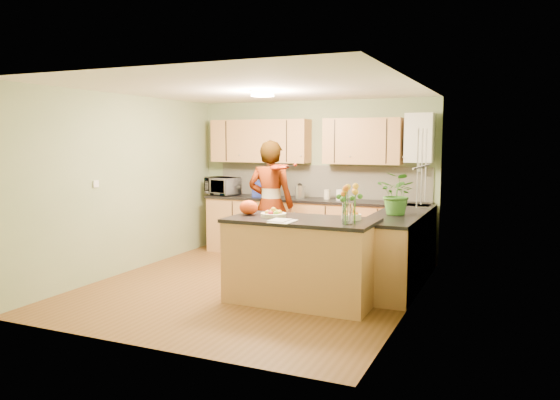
% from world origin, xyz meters
% --- Properties ---
extents(floor, '(4.50, 4.50, 0.00)m').
position_xyz_m(floor, '(0.00, 0.00, 0.00)').
color(floor, brown).
rests_on(floor, ground).
extents(ceiling, '(4.00, 4.50, 0.02)m').
position_xyz_m(ceiling, '(0.00, 0.00, 2.50)').
color(ceiling, white).
rests_on(ceiling, wall_back).
extents(wall_back, '(4.00, 0.02, 2.50)m').
position_xyz_m(wall_back, '(0.00, 2.25, 1.25)').
color(wall_back, gray).
rests_on(wall_back, floor).
extents(wall_front, '(4.00, 0.02, 2.50)m').
position_xyz_m(wall_front, '(0.00, -2.25, 1.25)').
color(wall_front, gray).
rests_on(wall_front, floor).
extents(wall_left, '(0.02, 4.50, 2.50)m').
position_xyz_m(wall_left, '(-2.00, 0.00, 1.25)').
color(wall_left, gray).
rests_on(wall_left, floor).
extents(wall_right, '(0.02, 4.50, 2.50)m').
position_xyz_m(wall_right, '(2.00, 0.00, 1.25)').
color(wall_right, gray).
rests_on(wall_right, floor).
extents(back_counter, '(3.64, 0.62, 0.94)m').
position_xyz_m(back_counter, '(0.10, 1.95, 0.47)').
color(back_counter, tan).
rests_on(back_counter, floor).
extents(right_counter, '(0.62, 2.24, 0.94)m').
position_xyz_m(right_counter, '(1.70, 0.85, 0.47)').
color(right_counter, tan).
rests_on(right_counter, floor).
extents(splashback, '(3.60, 0.02, 0.52)m').
position_xyz_m(splashback, '(0.10, 2.23, 1.20)').
color(splashback, beige).
rests_on(splashback, back_counter).
extents(upper_cabinets, '(3.20, 0.34, 0.70)m').
position_xyz_m(upper_cabinets, '(-0.18, 2.08, 1.85)').
color(upper_cabinets, tan).
rests_on(upper_cabinets, wall_back).
extents(boiler, '(0.40, 0.30, 0.86)m').
position_xyz_m(boiler, '(1.70, 2.09, 1.90)').
color(boiler, white).
rests_on(boiler, wall_back).
extents(window_right, '(0.01, 1.30, 1.05)m').
position_xyz_m(window_right, '(1.99, 0.60, 1.55)').
color(window_right, white).
rests_on(window_right, wall_right).
extents(light_switch, '(0.02, 0.09, 0.09)m').
position_xyz_m(light_switch, '(-1.99, -0.60, 1.30)').
color(light_switch, white).
rests_on(light_switch, wall_left).
extents(ceiling_lamp, '(0.30, 0.30, 0.07)m').
position_xyz_m(ceiling_lamp, '(0.00, 0.30, 2.46)').
color(ceiling_lamp, '#FFEABF').
rests_on(ceiling_lamp, ceiling).
extents(peninsula_island, '(1.70, 0.87, 0.98)m').
position_xyz_m(peninsula_island, '(0.80, -0.36, 0.49)').
color(peninsula_island, tan).
rests_on(peninsula_island, floor).
extents(fruit_dish, '(0.30, 0.30, 0.10)m').
position_xyz_m(fruit_dish, '(0.45, -0.36, 1.02)').
color(fruit_dish, beige).
rests_on(fruit_dish, peninsula_island).
extents(orange_bowl, '(0.22, 0.22, 0.13)m').
position_xyz_m(orange_bowl, '(1.35, -0.21, 1.03)').
color(orange_bowl, beige).
rests_on(orange_bowl, peninsula_island).
extents(flower_vase, '(0.27, 0.27, 0.49)m').
position_xyz_m(flower_vase, '(1.40, -0.54, 1.30)').
color(flower_vase, silver).
rests_on(flower_vase, peninsula_island).
extents(orange_bag, '(0.26, 0.23, 0.18)m').
position_xyz_m(orange_bag, '(0.10, -0.31, 1.06)').
color(orange_bag, '#F44A14').
rests_on(orange_bag, peninsula_island).
extents(papers, '(0.24, 0.33, 0.01)m').
position_xyz_m(papers, '(0.70, -0.66, 0.98)').
color(papers, silver).
rests_on(papers, peninsula_island).
extents(violinist, '(0.72, 0.51, 1.87)m').
position_xyz_m(violinist, '(-0.21, 0.99, 0.93)').
color(violinist, tan).
rests_on(violinist, floor).
extents(violin, '(0.67, 0.59, 0.17)m').
position_xyz_m(violin, '(-0.01, 0.77, 1.49)').
color(violin, '#530905').
rests_on(violin, violinist).
extents(microwave, '(0.62, 0.50, 0.30)m').
position_xyz_m(microwave, '(-1.54, 1.92, 1.09)').
color(microwave, white).
rests_on(microwave, back_counter).
extents(blue_box, '(0.37, 0.30, 0.26)m').
position_xyz_m(blue_box, '(-0.77, 1.94, 1.07)').
color(blue_box, navy).
rests_on(blue_box, back_counter).
extents(kettle, '(0.15, 0.15, 0.28)m').
position_xyz_m(kettle, '(-0.13, 1.93, 1.06)').
color(kettle, silver).
rests_on(kettle, back_counter).
extents(jar_cream, '(0.11, 0.11, 0.15)m').
position_xyz_m(jar_cream, '(0.31, 2.00, 1.02)').
color(jar_cream, beige).
rests_on(jar_cream, back_counter).
extents(jar_white, '(0.12, 0.12, 0.17)m').
position_xyz_m(jar_white, '(0.54, 1.93, 1.02)').
color(jar_white, white).
rests_on(jar_white, back_counter).
extents(potted_plant, '(0.58, 0.54, 0.53)m').
position_xyz_m(potted_plant, '(1.70, 0.63, 1.21)').
color(potted_plant, '#387527').
rests_on(potted_plant, right_counter).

